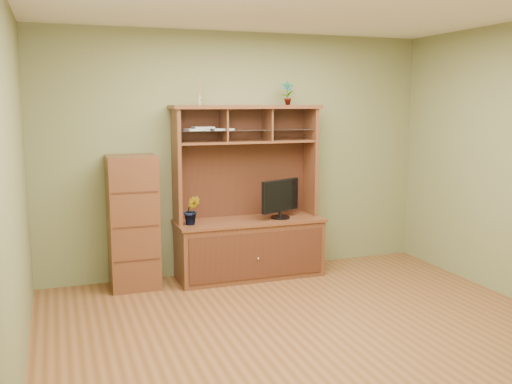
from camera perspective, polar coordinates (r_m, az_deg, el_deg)
name	(u,v)px	position (r m, az deg, el deg)	size (l,w,h in m)	color
room	(315,175)	(4.62, 5.91, 1.71)	(4.54, 4.04, 2.74)	brown
media_hutch	(249,230)	(6.35, -0.74, -3.84)	(1.66, 0.61, 1.90)	#482214
monitor	(280,198)	(6.32, 2.46, -0.61)	(0.51, 0.27, 0.43)	black
orchid_plant	(192,210)	(6.04, -6.44, -1.82)	(0.17, 0.14, 0.31)	#21511B
top_plant	(287,93)	(6.44, 3.15, 9.84)	(0.14, 0.09, 0.26)	#306122
reed_diffuser	(200,94)	(6.12, -5.65, 9.72)	(0.06, 0.06, 0.30)	silver
magazines	(207,129)	(6.15, -4.96, 6.31)	(0.54, 0.22, 0.04)	#ADADB2
side_cabinet	(133,222)	(6.06, -12.19, -2.98)	(0.50, 0.45, 1.39)	#482214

